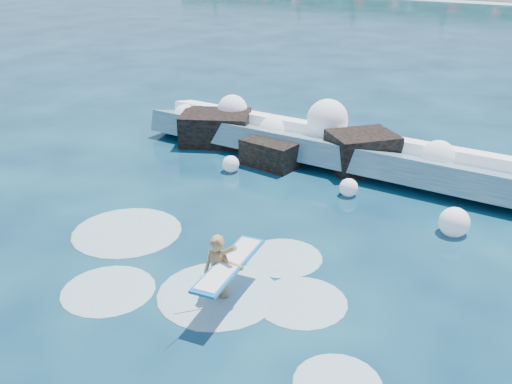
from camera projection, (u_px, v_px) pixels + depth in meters
ground at (162, 251)px, 14.10m from camera, size 200.00×200.00×0.00m
breaking_wave at (356, 153)px, 19.15m from camera, size 15.89×2.57×1.37m
rock_cluster at (276, 143)px, 20.13m from camera, size 8.55×3.35×1.46m
surfer_with_board at (220, 272)px, 11.95m from camera, size 1.09×2.96×1.79m
wave_spray at (352, 140)px, 19.04m from camera, size 14.81×4.80×2.08m
surf_foam at (190, 270)px, 13.26m from camera, size 9.32×5.29×0.14m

